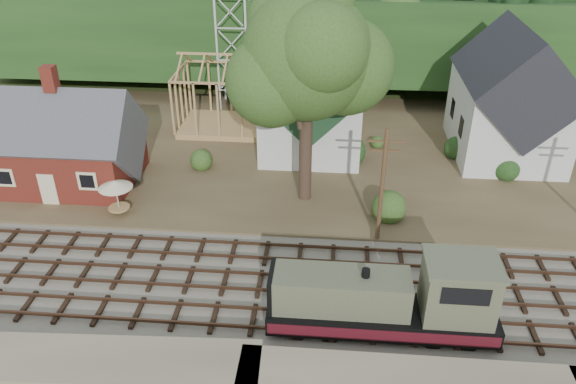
# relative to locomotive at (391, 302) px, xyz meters

# --- Properties ---
(ground) EXTENTS (140.00, 140.00, 0.00)m
(ground) POSITION_rel_locomotive_xyz_m (-7.17, 3.00, -2.06)
(ground) COLOR #384C1E
(ground) RESTS_ON ground
(railroad_bed) EXTENTS (64.00, 11.00, 0.16)m
(railroad_bed) POSITION_rel_locomotive_xyz_m (-7.17, 3.00, -1.98)
(railroad_bed) COLOR #726B5B
(railroad_bed) RESTS_ON ground
(village_flat) EXTENTS (64.00, 26.00, 0.30)m
(village_flat) POSITION_rel_locomotive_xyz_m (-7.17, 21.00, -1.91)
(village_flat) COLOR brown
(village_flat) RESTS_ON ground
(hillside) EXTENTS (70.00, 28.96, 12.74)m
(hillside) POSITION_rel_locomotive_xyz_m (-7.17, 45.00, -2.06)
(hillside) COLOR #1E3F19
(hillside) RESTS_ON ground
(ridge) EXTENTS (80.00, 20.00, 12.00)m
(ridge) POSITION_rel_locomotive_xyz_m (-7.17, 61.00, -2.06)
(ridge) COLOR black
(ridge) RESTS_ON ground
(depot) EXTENTS (10.80, 7.41, 9.00)m
(depot) POSITION_rel_locomotive_xyz_m (-23.17, 14.00, 1.16)
(depot) COLOR #5D2315
(depot) RESTS_ON village_flat
(church) EXTENTS (8.40, 15.17, 13.00)m
(church) POSITION_rel_locomotive_xyz_m (-5.17, 22.68, 3.12)
(church) COLOR silver
(church) RESTS_ON village_flat
(farmhouse) EXTENTS (8.40, 10.80, 10.60)m
(farmhouse) POSITION_rel_locomotive_xyz_m (10.83, 22.00, 2.81)
(farmhouse) COLOR silver
(farmhouse) RESTS_ON village_flat
(timber_frame) EXTENTS (8.20, 6.20, 6.99)m
(timber_frame) POSITION_rel_locomotive_xyz_m (-13.17, 25.00, 1.21)
(timber_frame) COLOR tan
(timber_frame) RESTS_ON village_flat
(lattice_tower) EXTENTS (3.20, 3.20, 12.12)m
(lattice_tower) POSITION_rel_locomotive_xyz_m (-13.17, 31.00, 7.98)
(lattice_tower) COLOR silver
(lattice_tower) RESTS_ON village_flat
(big_tree) EXTENTS (10.90, 8.40, 14.70)m
(big_tree) POSITION_rel_locomotive_xyz_m (-5.00, 13.08, 8.16)
(big_tree) COLOR #38281E
(big_tree) RESTS_ON village_flat
(telegraph_pole_near) EXTENTS (2.20, 0.28, 8.00)m
(telegraph_pole_near) POSITION_rel_locomotive_xyz_m (-0.17, 8.20, 2.19)
(telegraph_pole_near) COLOR #4C331E
(telegraph_pole_near) RESTS_ON ground
(locomotive) EXTENTS (11.49, 2.87, 4.61)m
(locomotive) POSITION_rel_locomotive_xyz_m (0.00, 0.00, 0.00)
(locomotive) COLOR black
(locomotive) RESTS_ON railroad_bed
(car_blue) EXTENTS (1.82, 3.94, 1.31)m
(car_blue) POSITION_rel_locomotive_xyz_m (-19.86, 15.60, -1.10)
(car_blue) COLOR #5387B3
(car_blue) RESTS_ON village_flat
(car_red) EXTENTS (4.85, 2.60, 1.29)m
(car_red) POSITION_rel_locomotive_xyz_m (12.39, 21.72, -1.11)
(car_red) COLOR #BD3D0F
(car_red) RESTS_ON village_flat
(patio_set) EXTENTS (2.31, 2.31, 2.57)m
(patio_set) POSITION_rel_locomotive_xyz_m (-17.85, 9.70, 0.43)
(patio_set) COLOR silver
(patio_set) RESTS_ON village_flat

